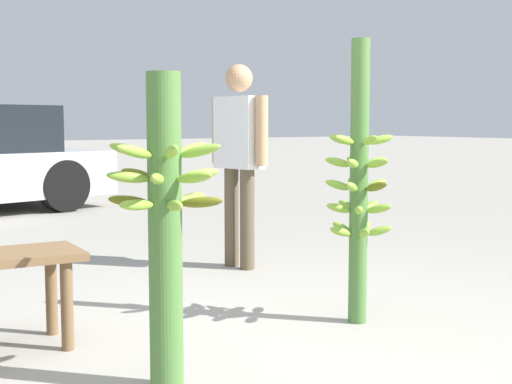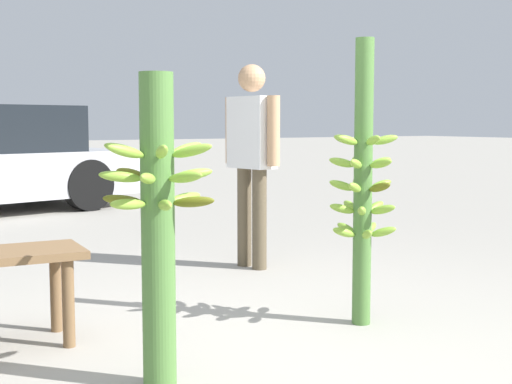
% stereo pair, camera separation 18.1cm
% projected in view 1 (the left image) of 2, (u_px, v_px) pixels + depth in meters
% --- Properties ---
extents(ground_plane, '(80.00, 80.00, 0.00)m').
position_uv_depth(ground_plane, '(293.00, 363.00, 3.27)').
color(ground_plane, '#9E998E').
extents(banana_stalk_left, '(0.49, 0.48, 1.31)m').
position_uv_depth(banana_stalk_left, '(165.00, 222.00, 2.90)').
color(banana_stalk_left, '#4C7A38').
rests_on(banana_stalk_left, ground_plane).
extents(banana_stalk_center, '(0.38, 0.38, 1.55)m').
position_uv_depth(banana_stalk_center, '(359.00, 184.00, 3.88)').
color(banana_stalk_center, '#4C7A38').
rests_on(banana_stalk_center, ground_plane).
extents(vendor_person, '(0.24, 0.59, 1.53)m').
position_uv_depth(vendor_person, '(239.00, 147.00, 5.35)').
color(vendor_person, brown).
rests_on(vendor_person, ground_plane).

